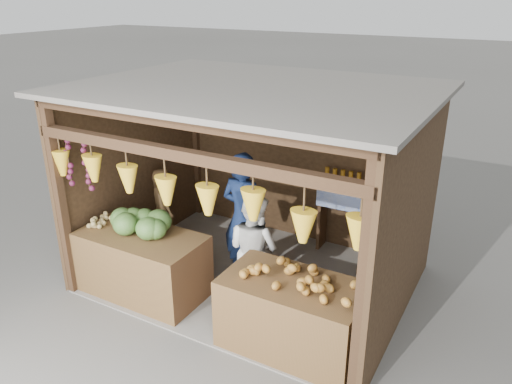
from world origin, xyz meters
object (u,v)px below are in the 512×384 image
counter_right (292,315)px  man_standing (244,218)px  woman_standing (254,249)px  counter_left (143,264)px  vendor_seated (163,201)px

counter_right → man_standing: man_standing is taller
man_standing → woman_standing: bearing=140.9°
counter_left → vendor_seated: 1.29m
woman_standing → vendor_seated: bearing=-3.4°
man_standing → vendor_seated: bearing=0.1°
man_standing → woman_standing: 0.55m
man_standing → counter_right: bearing=147.2°
counter_right → vendor_seated: vendor_seated is taller
vendor_seated → counter_left: bearing=149.8°
man_standing → vendor_seated: (-1.52, 0.18, -0.14)m
woman_standing → vendor_seated: woman_standing is taller
woman_standing → counter_right: bearing=156.5°
counter_left → vendor_seated: vendor_seated is taller
counter_right → woman_standing: (-0.83, 0.61, 0.31)m
counter_left → woman_standing: 1.48m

